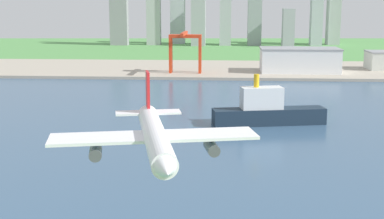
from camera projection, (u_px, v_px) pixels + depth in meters
The scene contains 8 objects.
ground_plane at pixel (221, 108), 321.08m from camera, with size 2400.00×2400.00×0.00m, color #53934C.
water_bay at pixel (219, 131), 262.33m from camera, with size 840.00×360.00×0.15m, color #385675.
industrial_pier at pixel (224, 69), 506.83m from camera, with size 840.00×140.00×2.50m, color #A79D8C.
airplane_landing at pixel (155, 137), 84.82m from camera, with size 34.50×38.23×12.03m.
cargo_ship at pixel (267, 111), 275.62m from camera, with size 59.73×22.88×26.42m.
port_crane_red at pixel (185, 43), 462.45m from camera, with size 28.28×45.41×36.26m.
warehouse_main at pixel (299, 60), 474.04m from camera, with size 69.63×38.01×21.45m.
distant_skyline at pixel (230, 7), 821.31m from camera, with size 356.38×77.63×158.05m.
Camera 1 is at (4.34, -15.66, 61.12)m, focal length 49.74 mm.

